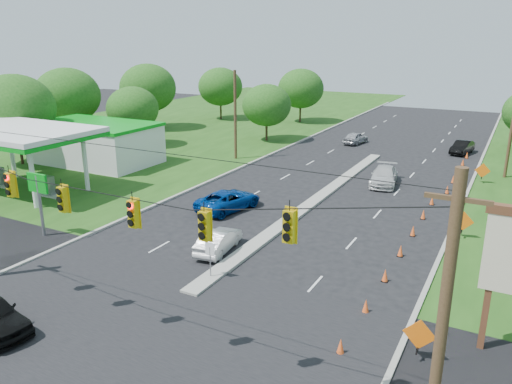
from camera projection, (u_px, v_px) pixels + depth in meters
The scene contains 38 objects.
ground at pixel (132, 337), 20.83m from camera, with size 160.00×160.00×0.00m, color black.
grass_left at pixel (40, 160), 51.18m from camera, with size 40.00×160.00×0.06m, color #1E4714.
cross_street at pixel (132, 337), 20.83m from camera, with size 160.00×14.00×0.02m, color black.
curb_left at pixel (256, 161), 50.67m from camera, with size 0.25×110.00×0.16m, color gray.
curb_right at pixel (470, 188), 41.60m from camera, with size 0.25×110.00×0.16m, color gray.
median at pixel (317, 200), 38.54m from camera, with size 1.00×34.00×0.18m, color gray.
median_sign at pixel (210, 253), 25.46m from camera, with size 0.55×0.06×2.05m.
signal_span at pixel (103, 235), 18.55m from camera, with size 25.60×0.32×9.00m.
utility_pole_far_left at pixel (235, 116), 50.43m from camera, with size 0.28×0.28×9.00m, color #422D1C.
utility_pole_far_right at pixel (512, 128), 43.41m from camera, with size 0.28×0.28×9.00m, color #422D1C.
gas_station at pixel (84, 141), 47.77m from camera, with size 18.40×19.70×5.20m.
cone_0 at pixel (341, 346), 19.64m from camera, with size 0.32×0.32×0.70m, color #F75B21.
cone_1 at pixel (366, 306), 22.60m from camera, with size 0.32×0.32×0.70m, color #F75B21.
cone_2 at pixel (385, 275), 25.55m from camera, with size 0.32×0.32×0.70m, color #F75B21.
cone_3 at pixel (401, 251), 28.50m from camera, with size 0.32×0.32×0.70m, color #F75B21.
cone_4 at pixel (413, 231), 31.45m from camera, with size 0.32×0.32×0.70m, color #F75B21.
cone_5 at pixel (423, 214), 34.40m from camera, with size 0.32×0.32×0.70m, color #F75B21.
cone_6 at pixel (432, 200), 37.36m from camera, with size 0.32×0.32×0.70m, color #F75B21.
cone_7 at pixel (447, 190), 40.04m from camera, with size 0.32×0.32×0.70m, color #F75B21.
cone_8 at pixel (453, 179), 42.99m from camera, with size 0.32×0.32×0.70m, color #F75B21.
cone_9 at pixel (458, 170), 45.94m from camera, with size 0.32×0.32×0.70m, color #F75B21.
cone_10 at pixel (463, 162), 48.90m from camera, with size 0.32×0.32×0.70m, color #F75B21.
cone_11 at pixel (467, 155), 51.85m from camera, with size 0.32×0.32×0.70m, color #F75B21.
work_sign_0 at pixel (419, 336), 19.03m from camera, with size 1.27×0.58×1.37m.
work_sign_1 at pixel (463, 222), 30.84m from camera, with size 1.27×0.58×1.37m.
work_sign_2 at pixel (482, 171), 42.65m from camera, with size 1.27×0.58×1.37m.
tree_1 at pixel (15, 108), 47.85m from camera, with size 7.56×7.56×8.82m.
tree_2 at pixel (133, 109), 56.54m from camera, with size 5.88×5.88×6.86m.
tree_3 at pixel (148, 88), 67.31m from camera, with size 7.56×7.56×8.82m.
tree_4 at pixel (220, 87), 75.81m from camera, with size 6.72×6.72×7.84m.
tree_5 at pixel (267, 105), 59.58m from camera, with size 5.88×5.88×6.86m.
tree_6 at pixel (301, 89), 72.95m from camera, with size 6.72×6.72×7.84m.
tree_14 at pixel (67, 96), 58.08m from camera, with size 7.56×7.56×8.82m.
white_sedan at pixel (219, 240), 29.11m from camera, with size 1.41×4.05×1.33m, color silver.
blue_pickup at pixel (228, 200), 36.22m from camera, with size 2.43×5.28×1.47m, color navy.
silver_car_far at pixel (384, 176), 42.49m from camera, with size 2.08×5.12×1.49m, color silver.
silver_car_oncoming at pixel (356, 138), 59.08m from camera, with size 1.64×4.07×1.39m, color #9A9BA1.
dark_car_receding at pixel (462, 147), 53.92m from camera, with size 1.49×4.28×1.41m, color black.
Camera 1 is at (13.08, -13.56, 11.95)m, focal length 35.00 mm.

